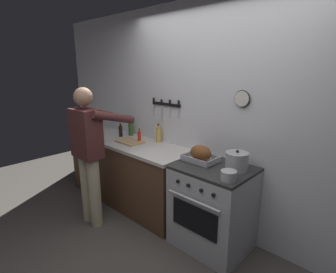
# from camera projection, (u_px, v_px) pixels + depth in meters

# --- Properties ---
(wall_back) EXTENTS (6.00, 0.13, 2.60)m
(wall_back) POSITION_uv_depth(u_px,v_px,m) (218.00, 120.00, 2.96)
(wall_back) COLOR silver
(wall_back) RESTS_ON ground
(counter_block) EXTENTS (2.03, 0.65, 0.90)m
(counter_block) POSITION_uv_depth(u_px,v_px,m) (128.00, 171.00, 3.72)
(counter_block) COLOR brown
(counter_block) RESTS_ON ground
(stove) EXTENTS (0.76, 0.67, 0.90)m
(stove) POSITION_uv_depth(u_px,v_px,m) (212.00, 207.00, 2.78)
(stove) COLOR #BCBCC1
(stove) RESTS_ON ground
(person_cook) EXTENTS (0.51, 0.63, 1.66)m
(person_cook) POSITION_uv_depth(u_px,v_px,m) (89.00, 149.00, 3.08)
(person_cook) COLOR #C6B793
(person_cook) RESTS_ON ground
(roasting_pan) EXTENTS (0.35, 0.26, 0.18)m
(roasting_pan) POSITION_uv_depth(u_px,v_px,m) (201.00, 154.00, 2.79)
(roasting_pan) COLOR #B7B7BC
(roasting_pan) RESTS_ON stove
(stock_pot) EXTENTS (0.22, 0.22, 0.21)m
(stock_pot) POSITION_uv_depth(u_px,v_px,m) (237.00, 161.00, 2.56)
(stock_pot) COLOR #B7B7BC
(stock_pot) RESTS_ON stove
(saucepan) EXTENTS (0.14, 0.14, 0.09)m
(saucepan) POSITION_uv_depth(u_px,v_px,m) (229.00, 176.00, 2.33)
(saucepan) COLOR #B7B7BC
(saucepan) RESTS_ON stove
(cutting_board) EXTENTS (0.36, 0.24, 0.02)m
(cutting_board) POSITION_uv_depth(u_px,v_px,m) (130.00, 142.00, 3.52)
(cutting_board) COLOR tan
(cutting_board) RESTS_ON counter_block
(bottle_hot_sauce) EXTENTS (0.05, 0.05, 0.19)m
(bottle_hot_sauce) POSITION_uv_depth(u_px,v_px,m) (139.00, 136.00, 3.51)
(bottle_hot_sauce) COLOR red
(bottle_hot_sauce) RESTS_ON counter_block
(bottle_cooking_oil) EXTENTS (0.07, 0.07, 0.25)m
(bottle_cooking_oil) POSITION_uv_depth(u_px,v_px,m) (158.00, 135.00, 3.51)
(bottle_cooking_oil) COLOR gold
(bottle_cooking_oil) RESTS_ON counter_block
(bottle_olive_oil) EXTENTS (0.07, 0.07, 0.29)m
(bottle_olive_oil) POSITION_uv_depth(u_px,v_px,m) (131.00, 127.00, 3.85)
(bottle_olive_oil) COLOR #385623
(bottle_olive_oil) RESTS_ON counter_block
(bottle_soy_sauce) EXTENTS (0.05, 0.05, 0.20)m
(bottle_soy_sauce) POSITION_uv_depth(u_px,v_px,m) (121.00, 131.00, 3.79)
(bottle_soy_sauce) COLOR black
(bottle_soy_sauce) RESTS_ON counter_block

